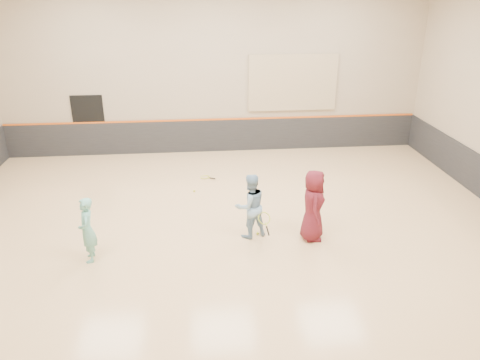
{
  "coord_description": "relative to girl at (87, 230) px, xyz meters",
  "views": [
    {
      "loc": [
        -0.72,
        -10.56,
        5.81
      ],
      "look_at": [
        0.35,
        0.4,
        1.15
      ],
      "focal_mm": 35.0,
      "sensor_mm": 36.0,
      "label": 1
    }
  ],
  "objects": [
    {
      "name": "held_racket",
      "position": [
        4.03,
        0.49,
        -0.17
      ],
      "size": [
        0.47,
        0.47,
        0.58
      ],
      "primitive_type": null,
      "color": "#BED02D",
      "rests_on": "instructor"
    },
    {
      "name": "instructor",
      "position": [
        3.72,
        0.73,
        0.06
      ],
      "size": [
        0.96,
        0.86,
        1.64
      ],
      "primitive_type": "imported",
      "rotation": [
        0.0,
        0.0,
        3.5
      ],
      "color": "#7DA3C2",
      "rests_on": "floor"
    },
    {
      "name": "doorway",
      "position": [
        -1.3,
        7.17,
        0.34
      ],
      "size": [
        1.1,
        0.05,
        2.2
      ],
      "primitive_type": "cube",
      "color": "black",
      "rests_on": "floor"
    },
    {
      "name": "girl",
      "position": [
        0.0,
        0.0,
        0.0
      ],
      "size": [
        0.45,
        0.6,
        1.52
      ],
      "primitive_type": "imported",
      "rotation": [
        0.0,
        0.0,
        -1.42
      ],
      "color": "#67B2A3",
      "rests_on": "floor"
    },
    {
      "name": "acoustic_panel",
      "position": [
        6.0,
        7.14,
        1.74
      ],
      "size": [
        3.2,
        0.08,
        2.0
      ],
      "primitive_type": "cube",
      "color": "tan",
      "rests_on": "wall_back"
    },
    {
      "name": "room",
      "position": [
        3.2,
        1.19,
        0.05
      ],
      "size": [
        15.04,
        12.04,
        6.22
      ],
      "color": "tan",
      "rests_on": "ground"
    },
    {
      "name": "accent_stripe",
      "position": [
        3.2,
        7.15,
        0.46
      ],
      "size": [
        14.9,
        0.03,
        0.06
      ],
      "primitive_type": "cube",
      "color": "#D85914",
      "rests_on": "wall_back"
    },
    {
      "name": "spare_racket",
      "position": [
        2.71,
        4.61,
        -0.71
      ],
      "size": [
        0.69,
        0.69,
        0.1
      ],
      "primitive_type": null,
      "color": "gold",
      "rests_on": "floor"
    },
    {
      "name": "young_man",
      "position": [
        5.21,
        0.47,
        0.13
      ],
      "size": [
        0.67,
        0.93,
        1.78
      ],
      "primitive_type": "imported",
      "rotation": [
        0.0,
        0.0,
        1.45
      ],
      "color": "#59151F",
      "rests_on": "floor"
    },
    {
      "name": "wainscot_back",
      "position": [
        3.2,
        7.16,
        -0.16
      ],
      "size": [
        14.9,
        0.04,
        1.2
      ],
      "primitive_type": "cube",
      "color": "#232326",
      "rests_on": "floor"
    },
    {
      "name": "ball_under_racket",
      "position": [
        3.92,
        0.76,
        -0.73
      ],
      "size": [
        0.07,
        0.07,
        0.07
      ],
      "primitive_type": "sphere",
      "color": "yellow",
      "rests_on": "floor"
    },
    {
      "name": "ball_in_hand",
      "position": [
        5.33,
        0.36,
        0.41
      ],
      "size": [
        0.07,
        0.07,
        0.07
      ],
      "primitive_type": "sphere",
      "color": "#CEE936",
      "rests_on": "young_man"
    },
    {
      "name": "ball_beside_spare",
      "position": [
        2.36,
        3.5,
        -0.73
      ],
      "size": [
        0.07,
        0.07,
        0.07
      ],
      "primitive_type": "sphere",
      "color": "yellow",
      "rests_on": "floor"
    }
  ]
}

